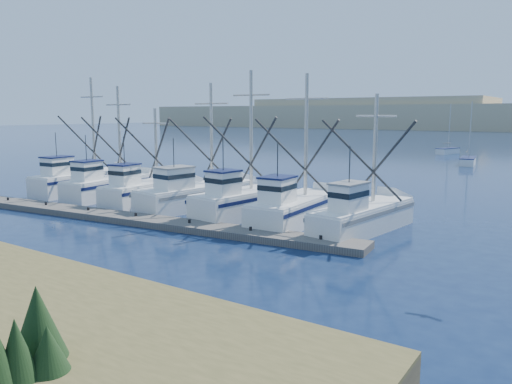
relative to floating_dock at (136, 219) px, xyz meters
The scene contains 5 objects.
ground 9.96m from the floating_dock, 34.27° to the right, with size 500.00×500.00×0.00m, color #0E1C3D.
floating_dock is the anchor object (origin of this frame).
trawler_fleet 5.13m from the floating_dock, 95.53° to the left, with size 28.26×9.59×9.57m.
sailboat_near 48.76m from the floating_dock, 78.70° to the left, with size 2.36×5.46×8.10m.
sailboat_far 64.60m from the floating_dock, 87.23° to the left, with size 2.89×4.94×8.10m.
Camera 1 is at (14.60, -15.01, 6.62)m, focal length 35.00 mm.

